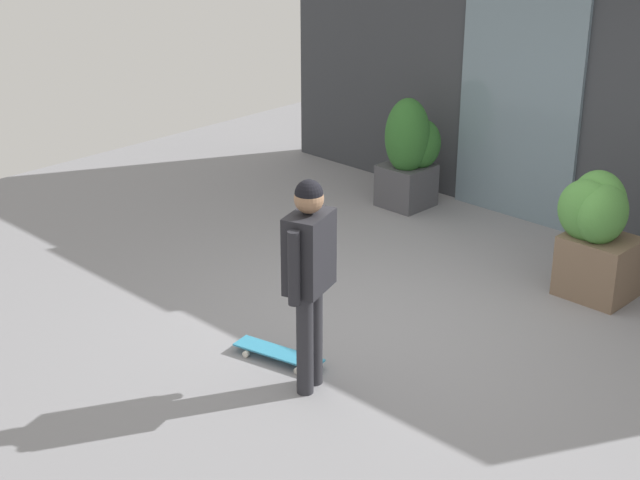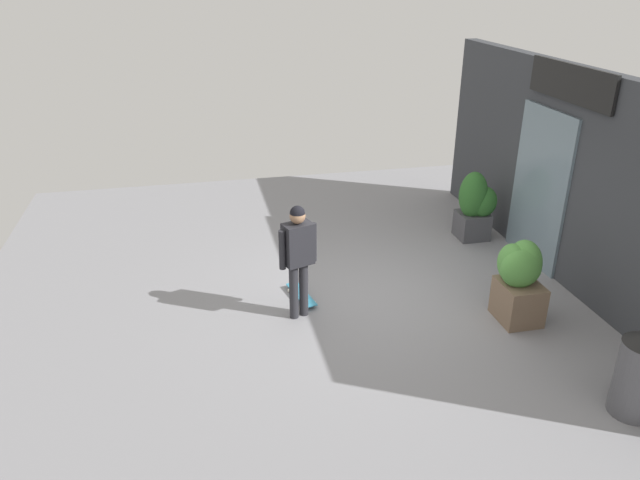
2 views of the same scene
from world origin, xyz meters
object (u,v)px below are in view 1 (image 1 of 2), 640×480
object	(u,v)px
skateboard	(278,353)
skateboarder	(309,265)
planter_box_left	(597,228)
planter_box_right	(411,152)

from	to	relation	value
skateboard	skateboarder	bearing A→B (deg)	153.41
planter_box_left	skateboard	bearing A→B (deg)	-112.38
skateboarder	skateboard	bearing A→B (deg)	-32.81
skateboard	planter_box_left	size ratio (longest dim) A/B	0.69
skateboarder	skateboard	distance (m)	1.10
skateboarder	skateboard	xyz separation A→B (m)	(-0.48, 0.12, -0.98)
skateboarder	planter_box_left	distance (m)	3.11
skateboard	planter_box_right	distance (m)	3.86
skateboarder	skateboard	world-z (taller)	skateboarder
skateboard	planter_box_right	xyz separation A→B (m)	(-1.51, 3.51, 0.59)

